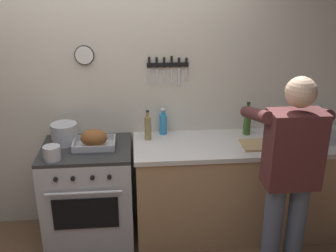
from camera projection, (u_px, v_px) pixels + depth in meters
wall_back at (111, 90)px, 3.58m from camera, size 6.00×0.13×2.60m
counter_block at (247, 186)px, 3.65m from camera, size 2.03×0.65×0.90m
stove at (89, 194)px, 3.54m from camera, size 0.76×0.67×0.90m
person_cook at (290, 172)px, 2.85m from camera, size 0.51×0.63×1.66m
roasting_pan at (94, 140)px, 3.35m from camera, size 0.35×0.26×0.16m
stock_pot at (64, 134)px, 3.43m from camera, size 0.22×0.22×0.18m
saucepan at (52, 153)px, 3.13m from camera, size 0.14×0.14×0.12m
cutting_board at (262, 145)px, 3.41m from camera, size 0.36×0.24×0.02m
bottle_vinegar at (148, 127)px, 3.50m from camera, size 0.06×0.06×0.27m
bottle_dish_soap at (163, 124)px, 3.62m from camera, size 0.07×0.07×0.24m
bottle_olive_oil at (247, 121)px, 3.61m from camera, size 0.06×0.06×0.31m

